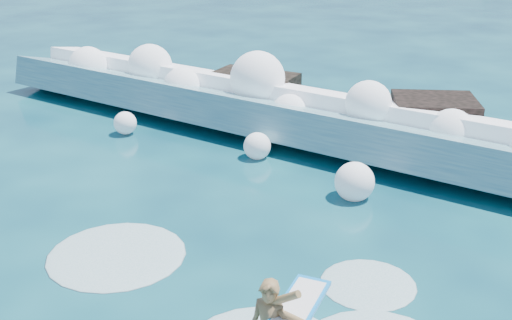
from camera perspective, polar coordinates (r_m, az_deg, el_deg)
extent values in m
plane|color=#082D40|center=(13.17, -10.40, -6.18)|extent=(200.00, 200.00, 0.00)
cube|color=teal|center=(18.26, 1.05, 3.89)|extent=(18.91, 2.88, 1.58)
cube|color=white|center=(18.77, 2.40, 5.89)|extent=(18.91, 1.33, 0.74)
cube|color=black|center=(20.10, -0.46, 5.62)|extent=(2.78, 2.21, 1.40)
cube|color=black|center=(17.99, 6.00, 3.17)|extent=(2.40, 2.20, 1.08)
cube|color=black|center=(18.01, 15.44, 3.00)|extent=(2.72, 2.56, 1.51)
sphere|color=white|center=(22.53, -14.67, 8.08)|extent=(1.31, 1.31, 1.31)
sphere|color=white|center=(21.35, -9.39, 8.20)|extent=(1.45, 1.45, 1.45)
sphere|color=white|center=(19.85, -6.58, 6.55)|extent=(1.14, 1.14, 1.14)
sphere|color=white|center=(18.77, 0.14, 7.25)|extent=(1.61, 1.61, 1.61)
sphere|color=white|center=(17.80, 2.97, 4.29)|extent=(1.00, 1.00, 1.00)
sphere|color=white|center=(16.93, 9.96, 4.95)|extent=(1.21, 1.21, 1.21)
sphere|color=white|center=(16.54, 16.96, 2.39)|extent=(1.16, 1.16, 1.16)
sphere|color=white|center=(18.52, -11.55, 3.25)|extent=(0.65, 0.65, 0.65)
sphere|color=white|center=(16.45, 0.10, 1.25)|extent=(0.71, 0.71, 0.71)
sphere|color=white|center=(14.35, 8.75, -1.93)|extent=(0.89, 0.89, 0.89)
ellipsoid|color=silver|center=(12.39, -12.29, -8.25)|extent=(2.60, 2.60, 0.13)
ellipsoid|color=silver|center=(11.43, 9.92, -10.82)|extent=(1.67, 1.67, 0.08)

